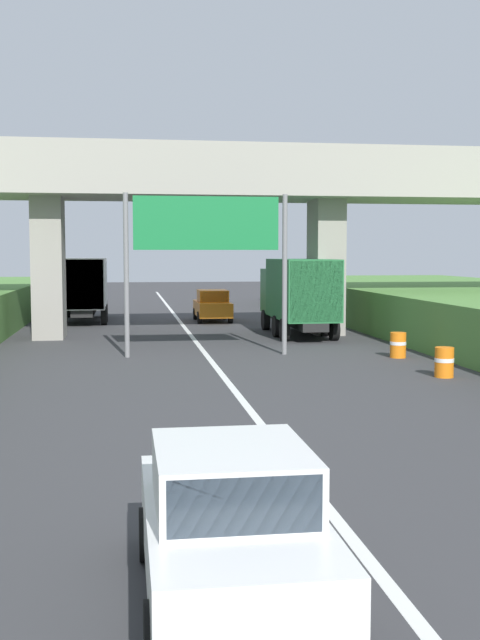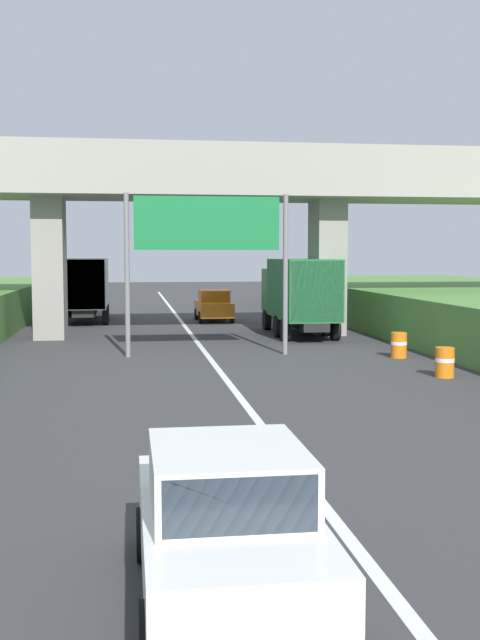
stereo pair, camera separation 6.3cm
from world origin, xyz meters
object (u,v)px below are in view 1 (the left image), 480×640
at_px(overhead_highway_sign, 207,235).
at_px(construction_barrel_3, 444,362).
at_px(car_white, 230,525).
at_px(truck_green, 298,293).
at_px(car_orange, 212,306).
at_px(construction_barrel_4, 398,345).
at_px(truck_black, 85,286).

xyz_separation_m(overhead_highway_sign, construction_barrel_3, (6.51, -5.89, -3.88)).
bearing_deg(car_white, overhead_highway_sign, 84.83).
xyz_separation_m(truck_green, car_orange, (-3.01, 7.74, -1.08)).
distance_m(construction_barrel_3, construction_barrel_4, 4.40).
height_order(truck_green, car_white, truck_green).
distance_m(overhead_highway_sign, car_white, 20.31).
relative_size(car_white, construction_barrel_3, 4.56).
bearing_deg(construction_barrel_3, car_orange, 103.34).
relative_size(car_orange, construction_barrel_4, 4.56).
bearing_deg(truck_black, truck_green, -41.64).
bearing_deg(construction_barrel_3, overhead_highway_sign, 137.85).
relative_size(truck_green, car_orange, 1.78).
relative_size(overhead_highway_sign, truck_green, 0.81).
bearing_deg(construction_barrel_3, truck_black, 118.85).
distance_m(truck_black, car_white, 35.27).
relative_size(car_white, construction_barrel_4, 4.56).
distance_m(car_orange, construction_barrel_3, 20.59).
bearing_deg(overhead_highway_sign, car_white, -95.17).
bearing_deg(truck_green, construction_barrel_3, -81.95).
relative_size(overhead_highway_sign, car_orange, 1.43).
xyz_separation_m(truck_black, truck_green, (9.87, -8.77, 0.00)).
xyz_separation_m(construction_barrel_3, construction_barrel_4, (0.14, 4.40, 0.00)).
height_order(overhead_highway_sign, construction_barrel_4, overhead_highway_sign).
bearing_deg(construction_barrel_3, truck_green, 98.05).
xyz_separation_m(car_white, car_orange, (3.56, 34.07, 0.00)).
bearing_deg(car_orange, car_white, -95.97).
distance_m(overhead_highway_sign, construction_barrel_4, 7.85).
distance_m(car_orange, construction_barrel_4, 16.39).
height_order(truck_black, car_white, truck_black).
distance_m(overhead_highway_sign, truck_green, 8.34).
height_order(truck_green, construction_barrel_3, truck_green).
xyz_separation_m(car_white, construction_barrel_3, (8.31, 14.04, -0.40)).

